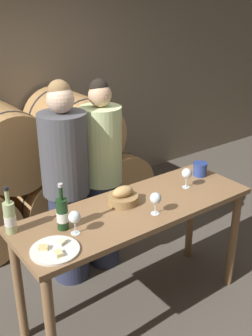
{
  "coord_description": "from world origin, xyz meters",
  "views": [
    {
      "loc": [
        -1.49,
        -1.91,
        2.26
      ],
      "look_at": [
        0.0,
        0.12,
        1.16
      ],
      "focal_mm": 42.0,
      "sensor_mm": 36.0,
      "label": 1
    }
  ],
  "objects": [
    {
      "name": "cheese_plate",
      "position": [
        -0.71,
        -0.14,
        0.92
      ],
      "size": [
        0.29,
        0.29,
        0.04
      ],
      "color": "white",
      "rests_on": "tasting_table"
    },
    {
      "name": "tasting_table",
      "position": [
        0.0,
        0.0,
        0.78
      ],
      "size": [
        1.76,
        0.61,
        0.91
      ],
      "color": "olive",
      "rests_on": "ground_plane"
    },
    {
      "name": "wine_glass_left",
      "position": [
        0.04,
        -0.16,
        1.03
      ],
      "size": [
        0.08,
        0.08,
        0.16
      ],
      "color": "white",
      "rests_on": "tasting_table"
    },
    {
      "name": "person_right",
      "position": [
        0.14,
        0.65,
        0.86
      ],
      "size": [
        0.34,
        0.34,
        1.69
      ],
      "color": "#2D334C",
      "rests_on": "ground_plane"
    },
    {
      "name": "wine_bottle_white",
      "position": [
        -0.83,
        0.2,
        1.02
      ],
      "size": [
        0.07,
        0.07,
        0.31
      ],
      "color": "#ADBC7F",
      "rests_on": "tasting_table"
    },
    {
      "name": "blue_crock",
      "position": [
        0.74,
        0.1,
        0.97
      ],
      "size": [
        0.12,
        0.12,
        0.11
      ],
      "color": "navy",
      "rests_on": "tasting_table"
    },
    {
      "name": "wine_bottle_red",
      "position": [
        -0.55,
        0.05,
        1.02
      ],
      "size": [
        0.07,
        0.07,
        0.32
      ],
      "color": "#193819",
      "rests_on": "tasting_table"
    },
    {
      "name": "ground_plane",
      "position": [
        0.0,
        0.0,
        0.0
      ],
      "size": [
        10.0,
        10.0,
        0.0
      ],
      "primitive_type": "plane",
      "color": "#564F44"
    },
    {
      "name": "person_left",
      "position": [
        -0.21,
        0.65,
        0.87
      ],
      "size": [
        0.37,
        0.37,
        1.72
      ],
      "color": "#2D334C",
      "rests_on": "ground_plane"
    },
    {
      "name": "bread_basket",
      "position": [
        -0.05,
        0.09,
        0.96
      ],
      "size": [
        0.22,
        0.22,
        0.13
      ],
      "color": "olive",
      "rests_on": "tasting_table"
    },
    {
      "name": "wine_glass_center",
      "position": [
        0.49,
        0.01,
        1.03
      ],
      "size": [
        0.08,
        0.08,
        0.16
      ],
      "color": "white",
      "rests_on": "tasting_table"
    },
    {
      "name": "barrel_stack",
      "position": [
        -0.0,
        1.59,
        0.62
      ],
      "size": [
        2.28,
        0.93,
        1.38
      ],
      "color": "#A87A47",
      "rests_on": "ground_plane"
    },
    {
      "name": "stone_wall_back",
      "position": [
        0.0,
        2.18,
        1.6
      ],
      "size": [
        10.0,
        0.12,
        3.2
      ],
      "color": "gray",
      "rests_on": "ground_plane"
    },
    {
      "name": "wine_glass_far_left",
      "position": [
        -0.52,
        -0.05,
        1.03
      ],
      "size": [
        0.08,
        0.08,
        0.16
      ],
      "color": "white",
      "rests_on": "tasting_table"
    }
  ]
}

